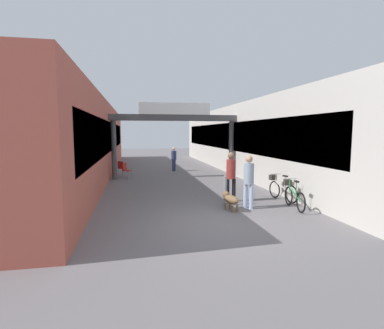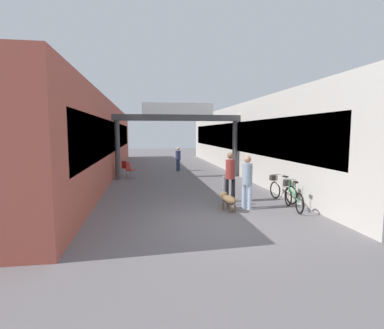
% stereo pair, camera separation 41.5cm
% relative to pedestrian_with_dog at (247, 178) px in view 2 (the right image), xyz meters
% --- Properties ---
extents(ground_plane, '(80.00, 80.00, 0.00)m').
position_rel_pedestrian_with_dog_xyz_m(ground_plane, '(-1.53, -1.52, -1.04)').
color(ground_plane, slate).
extents(storefront_left, '(3.00, 26.00, 4.23)m').
position_rel_pedestrian_with_dog_xyz_m(storefront_left, '(-6.62, 9.48, 1.08)').
color(storefront_left, '#B25142').
rests_on(storefront_left, ground_plane).
extents(storefront_right, '(3.00, 26.00, 4.23)m').
position_rel_pedestrian_with_dog_xyz_m(storefront_right, '(3.57, 9.48, 1.08)').
color(storefront_right, beige).
rests_on(storefront_right, ground_plane).
extents(arcade_sign_gateway, '(7.40, 0.47, 4.20)m').
position_rel_pedestrian_with_dog_xyz_m(arcade_sign_gateway, '(-1.53, 7.36, 1.93)').
color(arcade_sign_gateway, '#4C4C4F').
rests_on(arcade_sign_gateway, ground_plane).
extents(pedestrian_with_dog, '(0.47, 0.47, 1.80)m').
position_rel_pedestrian_with_dog_xyz_m(pedestrian_with_dog, '(0.00, 0.00, 0.00)').
color(pedestrian_with_dog, '#A5BFE0').
rests_on(pedestrian_with_dog, ground_plane).
extents(pedestrian_companion, '(0.39, 0.36, 1.85)m').
position_rel_pedestrian_with_dog_xyz_m(pedestrian_companion, '(-0.27, 1.10, 0.03)').
color(pedestrian_companion, black).
rests_on(pedestrian_companion, ground_plane).
extents(pedestrian_carrying_crate, '(0.47, 0.47, 1.60)m').
position_rel_pedestrian_with_dog_xyz_m(pedestrian_carrying_crate, '(-1.20, 10.28, -0.13)').
color(pedestrian_carrying_crate, navy).
rests_on(pedestrian_carrying_crate, ground_plane).
extents(dog_on_leash, '(0.50, 0.85, 0.60)m').
position_rel_pedestrian_with_dog_xyz_m(dog_on_leash, '(-0.69, -0.13, -0.66)').
color(dog_on_leash, brown).
rests_on(dog_on_leash, ground_plane).
extents(bicycle_green_nearest, '(0.46, 1.68, 0.98)m').
position_rel_pedestrian_with_dog_xyz_m(bicycle_green_nearest, '(1.52, -0.24, -0.60)').
color(bicycle_green_nearest, black).
rests_on(bicycle_green_nearest, ground_plane).
extents(bicycle_silver_second, '(0.46, 1.68, 0.98)m').
position_rel_pedestrian_with_dog_xyz_m(bicycle_silver_second, '(1.70, 0.97, -0.60)').
color(bicycle_silver_second, black).
rests_on(bicycle_silver_second, ground_plane).
extents(bollard_post_metal, '(0.10, 0.10, 1.08)m').
position_rel_pedestrian_with_dog_xyz_m(bollard_post_metal, '(-0.66, 0.54, -0.49)').
color(bollard_post_metal, gray).
rests_on(bollard_post_metal, ground_plane).
extents(cafe_chair_red_nearer, '(0.54, 0.54, 0.89)m').
position_rel_pedestrian_with_dog_xyz_m(cafe_chair_red_nearer, '(-4.25, 7.49, -0.50)').
color(cafe_chair_red_nearer, gray).
rests_on(cafe_chair_red_nearer, ground_plane).
extents(cafe_chair_red_farther, '(0.56, 0.56, 0.89)m').
position_rel_pedestrian_with_dog_xyz_m(cafe_chair_red_farther, '(-4.53, 8.50, -0.50)').
color(cafe_chair_red_farther, gray).
rests_on(cafe_chair_red_farther, ground_plane).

